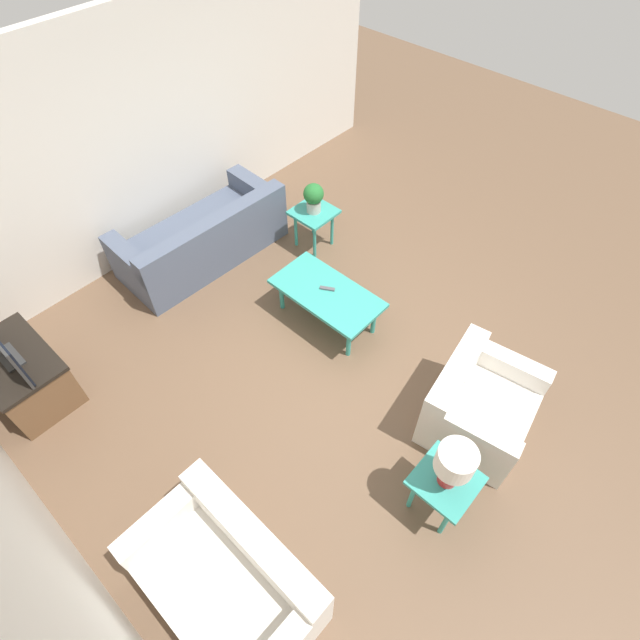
{
  "coord_description": "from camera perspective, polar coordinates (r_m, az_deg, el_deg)",
  "views": [
    {
      "loc": [
        -1.85,
        2.51,
        4.32
      ],
      "look_at": [
        0.26,
        0.2,
        0.55
      ],
      "focal_mm": 28.0,
      "sensor_mm": 36.0,
      "label": 1
    }
  ],
  "objects": [
    {
      "name": "tv_stand_chest",
      "position": [
        5.6,
        -30.78,
        -5.35
      ],
      "size": [
        0.98,
        0.63,
        0.58
      ],
      "color": "brown",
      "rests_on": "ground_plane"
    },
    {
      "name": "armchair",
      "position": [
        4.86,
        17.57,
        -9.35
      ],
      "size": [
        0.98,
        1.1,
        0.74
      ],
      "rotation": [
        0.0,
        0.0,
        -1.42
      ],
      "color": "silver",
      "rests_on": "ground_plane"
    },
    {
      "name": "wall_back",
      "position": [
        3.54,
        -31.54,
        -20.59
      ],
      "size": [
        7.2,
        0.12,
        2.7
      ],
      "color": "silver",
      "rests_on": "ground_plane"
    },
    {
      "name": "loveseat",
      "position": [
        4.17,
        -10.37,
        -27.21
      ],
      "size": [
        1.39,
        0.85,
        0.74
      ],
      "rotation": [
        0.0,
        0.0,
        3.13
      ],
      "color": "silver",
      "rests_on": "ground_plane"
    },
    {
      "name": "coffee_table",
      "position": [
        5.32,
        0.79,
        2.9
      ],
      "size": [
        1.19,
        0.62,
        0.45
      ],
      "color": "teal",
      "rests_on": "ground_plane"
    },
    {
      "name": "sofa",
      "position": [
        6.31,
        -13.14,
        9.01
      ],
      "size": [
        0.98,
        2.06,
        0.75
      ],
      "rotation": [
        0.0,
        0.0,
        1.53
      ],
      "color": "#4C566B",
      "rests_on": "ground_plane"
    },
    {
      "name": "side_table_lamp",
      "position": [
        4.29,
        14.01,
        -17.76
      ],
      "size": [
        0.48,
        0.48,
        0.53
      ],
      "color": "teal",
      "rests_on": "ground_plane"
    },
    {
      "name": "ground_plane",
      "position": [
        5.33,
        3.58,
        -4.02
      ],
      "size": [
        14.0,
        14.0,
        0.0
      ],
      "primitive_type": "plane",
      "color": "brown"
    },
    {
      "name": "remote_control",
      "position": [
        5.31,
        0.84,
        3.61
      ],
      "size": [
        0.16,
        0.11,
        0.02
      ],
      "color": "#4C4C51",
      "rests_on": "coffee_table"
    },
    {
      "name": "wall_right",
      "position": [
        6.27,
        -18.99,
        19.38
      ],
      "size": [
        0.12,
        7.2,
        2.7
      ],
      "color": "silver",
      "rests_on": "ground_plane"
    },
    {
      "name": "table_lamp",
      "position": [
        3.93,
        15.13,
        -15.55
      ],
      "size": [
        0.3,
        0.3,
        0.47
      ],
      "color": "red",
      "rests_on": "side_table_lamp"
    },
    {
      "name": "side_table_plant",
      "position": [
        6.23,
        -0.71,
        11.69
      ],
      "size": [
        0.48,
        0.48,
        0.53
      ],
      "color": "teal",
      "rests_on": "ground_plane"
    },
    {
      "name": "potted_plant",
      "position": [
        6.04,
        -0.74,
        13.92
      ],
      "size": [
        0.24,
        0.24,
        0.37
      ],
      "color": "#B2ADA3",
      "rests_on": "side_table_plant"
    }
  ]
}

